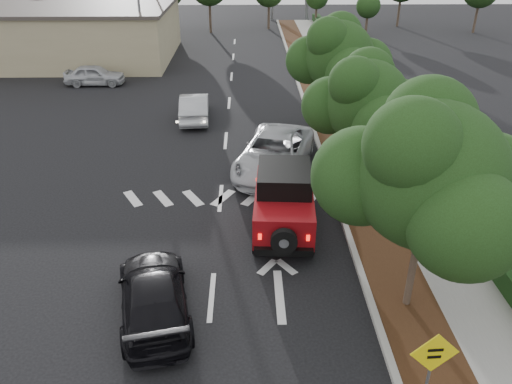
{
  "coord_description": "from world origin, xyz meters",
  "views": [
    {
      "loc": [
        1.09,
        -11.47,
        9.67
      ],
      "look_at": [
        1.36,
        3.0,
        1.87
      ],
      "focal_mm": 35.0,
      "sensor_mm": 36.0,
      "label": 1
    }
  ],
  "objects_px": {
    "black_suv_oncoming": "(154,295)",
    "speed_hump_sign": "(432,362)",
    "silver_suv_ahead": "(274,153)",
    "red_jeep": "(284,199)"
  },
  "relations": [
    {
      "from": "silver_suv_ahead",
      "to": "speed_hump_sign",
      "type": "height_order",
      "value": "speed_hump_sign"
    },
    {
      "from": "red_jeep",
      "to": "black_suv_oncoming",
      "type": "relative_size",
      "value": 1.01
    },
    {
      "from": "black_suv_oncoming",
      "to": "speed_hump_sign",
      "type": "relative_size",
      "value": 2.04
    },
    {
      "from": "black_suv_oncoming",
      "to": "red_jeep",
      "type": "bearing_deg",
      "value": -143.22
    },
    {
      "from": "red_jeep",
      "to": "silver_suv_ahead",
      "type": "xyz_separation_m",
      "value": [
        -0.08,
        4.72,
        -0.34
      ]
    },
    {
      "from": "black_suv_oncoming",
      "to": "speed_hump_sign",
      "type": "xyz_separation_m",
      "value": [
        6.46,
        -3.34,
        0.89
      ]
    },
    {
      "from": "silver_suv_ahead",
      "to": "black_suv_oncoming",
      "type": "height_order",
      "value": "silver_suv_ahead"
    },
    {
      "from": "black_suv_oncoming",
      "to": "silver_suv_ahead",
      "type": "bearing_deg",
      "value": -124.74
    },
    {
      "from": "black_suv_oncoming",
      "to": "speed_hump_sign",
      "type": "bearing_deg",
      "value": 140.38
    },
    {
      "from": "silver_suv_ahead",
      "to": "black_suv_oncoming",
      "type": "bearing_deg",
      "value": -96.87
    }
  ]
}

